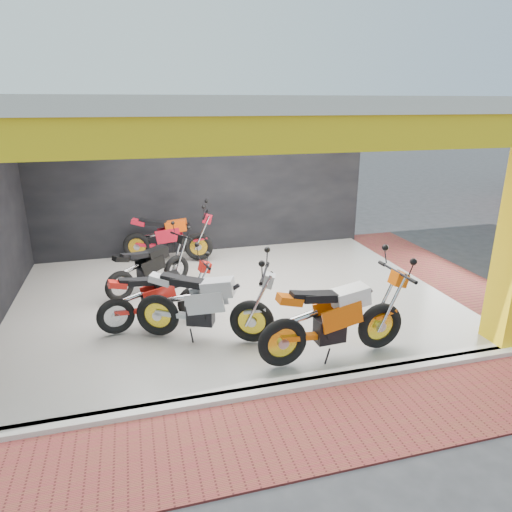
# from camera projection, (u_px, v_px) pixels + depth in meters

# --- Properties ---
(ground) EXTENTS (80.00, 80.00, 0.00)m
(ground) POSITION_uv_depth(u_px,v_px,m) (261.00, 353.00, 6.95)
(ground) COLOR #2D2D30
(ground) RESTS_ON ground
(showroom_floor) EXTENTS (8.00, 6.00, 0.10)m
(showroom_floor) POSITION_uv_depth(u_px,v_px,m) (232.00, 299.00, 8.76)
(showroom_floor) COLOR silver
(showroom_floor) RESTS_ON ground
(showroom_ceiling) EXTENTS (8.40, 6.40, 0.20)m
(showroom_ceiling) POSITION_uv_depth(u_px,v_px,m) (229.00, 104.00, 7.63)
(showroom_ceiling) COLOR beige
(showroom_ceiling) RESTS_ON corner_column
(back_wall) EXTENTS (8.20, 0.20, 3.50)m
(back_wall) POSITION_uv_depth(u_px,v_px,m) (203.00, 184.00, 11.05)
(back_wall) COLOR black
(back_wall) RESTS_ON ground
(header_beam_front) EXTENTS (8.40, 0.30, 0.40)m
(header_beam_front) POSITION_uv_depth(u_px,v_px,m) (287.00, 134.00, 4.98)
(header_beam_front) COLOR yellow
(header_beam_front) RESTS_ON corner_column
(header_beam_right) EXTENTS (0.30, 6.40, 0.40)m
(header_beam_right) POSITION_uv_depth(u_px,v_px,m) (433.00, 121.00, 8.72)
(header_beam_right) COLOR yellow
(header_beam_right) RESTS_ON corner_column
(floor_kerb) EXTENTS (8.00, 0.20, 0.10)m
(floor_kerb) POSITION_uv_depth(u_px,v_px,m) (282.00, 389.00, 6.00)
(floor_kerb) COLOR silver
(floor_kerb) RESTS_ON ground
(paver_front) EXTENTS (9.00, 1.40, 0.03)m
(paver_front) POSITION_uv_depth(u_px,v_px,m) (303.00, 430.00, 5.30)
(paver_front) COLOR maroon
(paver_front) RESTS_ON ground
(paver_right) EXTENTS (1.40, 7.00, 0.03)m
(paver_right) POSITION_uv_depth(u_px,v_px,m) (446.00, 277.00, 9.97)
(paver_right) COLOR maroon
(paver_right) RESTS_ON ground
(moto_hero) EXTENTS (2.44, 1.02, 1.47)m
(moto_hero) POSITION_uv_depth(u_px,v_px,m) (382.00, 304.00, 6.65)
(moto_hero) COLOR #E45B09
(moto_hero) RESTS_ON showroom_floor
(moto_row_a) EXTENTS (2.45, 1.70, 1.41)m
(moto_row_a) POSITION_uv_depth(u_px,v_px,m) (252.00, 301.00, 6.83)
(moto_row_a) COLOR #B4B7BC
(moto_row_a) RESTS_ON showroom_floor
(moto_row_b) EXTENTS (2.10, 1.06, 1.22)m
(moto_row_b) POSITION_uv_depth(u_px,v_px,m) (194.00, 286.00, 7.63)
(moto_row_b) COLOR red
(moto_row_b) RESTS_ON showroom_floor
(moto_row_c) EXTENTS (2.35, 1.37, 1.35)m
(moto_row_c) POSITION_uv_depth(u_px,v_px,m) (198.00, 233.00, 10.47)
(moto_row_c) COLOR red
(moto_row_c) RESTS_ON showroom_floor
(moto_row_d) EXTENTS (2.05, 1.58, 1.19)m
(moto_row_d) POSITION_uv_depth(u_px,v_px,m) (176.00, 256.00, 9.16)
(moto_row_d) COLOR black
(moto_row_d) RESTS_ON showroom_floor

